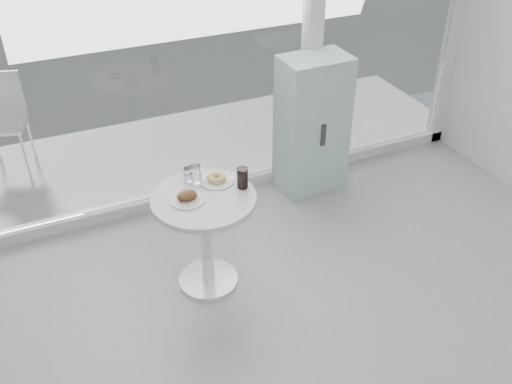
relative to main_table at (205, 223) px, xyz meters
name	(u,v)px	position (x,y,z in m)	size (l,w,h in m)	color
storefront	(219,2)	(0.57, 1.10, 1.16)	(5.00, 0.14, 3.00)	silver
main_table	(205,223)	(0.00, 0.00, 0.00)	(0.72, 0.72, 0.77)	white
patio_deck	(191,149)	(0.50, 1.90, -0.53)	(5.60, 1.60, 0.05)	silver
mint_cabinet	(312,125)	(1.31, 0.85, 0.07)	(0.59, 0.41, 1.25)	#89AF9C
patio_chair	(3,115)	(-1.16, 2.30, 0.01)	(0.48, 0.48, 0.90)	white
plate_fritter	(188,197)	(-0.11, 0.00, 0.25)	(0.23, 0.23, 0.07)	white
plate_donut	(217,179)	(0.15, 0.14, 0.24)	(0.23, 0.23, 0.06)	white
water_tumbler_a	(188,175)	(-0.03, 0.22, 0.27)	(0.07, 0.07, 0.11)	white
water_tumbler_b	(196,175)	(0.02, 0.19, 0.28)	(0.08, 0.08, 0.13)	white
cola_glass	(242,178)	(0.29, 0.00, 0.29)	(0.08, 0.08, 0.15)	white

